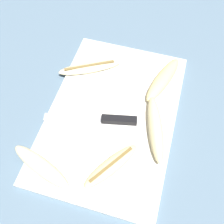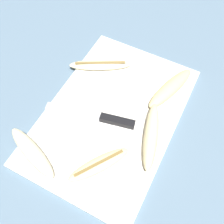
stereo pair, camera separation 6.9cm
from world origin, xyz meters
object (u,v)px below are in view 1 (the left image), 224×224
banana_mellow_near (111,166)px  banana_golden_short (163,79)px  banana_bright_far (41,166)px  banana_cream_curved (90,67)px  banana_soft_right (155,128)px  knife (108,120)px

banana_mellow_near → banana_golden_short: size_ratio=0.85×
banana_bright_far → banana_cream_curved: banana_bright_far is taller
banana_golden_short → banana_soft_right: bearing=-176.6°
banana_soft_right → banana_cream_curved: banana_soft_right is taller
knife → banana_bright_far: (-0.17, 0.11, 0.01)m
banana_soft_right → banana_mellow_near: banana_soft_right is taller
banana_bright_far → banana_golden_short: size_ratio=0.95×
banana_cream_curved → knife: bearing=-146.1°
banana_soft_right → knife: bearing=91.6°
banana_bright_far → banana_cream_curved: size_ratio=0.95×
knife → banana_cream_curved: size_ratio=1.36×
knife → banana_bright_far: bearing=134.1°
banana_mellow_near → banana_cream_curved: 0.31m
banana_bright_far → knife: bearing=-33.9°
banana_mellow_near → banana_cream_curved: (0.27, 0.15, -0.00)m
banana_soft_right → banana_mellow_near: 0.15m
knife → banana_bright_far: size_ratio=1.42×
banana_cream_curved → banana_soft_right: bearing=-123.6°
banana_golden_short → banana_bright_far: bearing=145.7°
knife → banana_golden_short: (0.16, -0.11, 0.01)m
knife → banana_golden_short: bearing=-46.8°
banana_cream_curved → banana_golden_short: bearing=-87.2°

